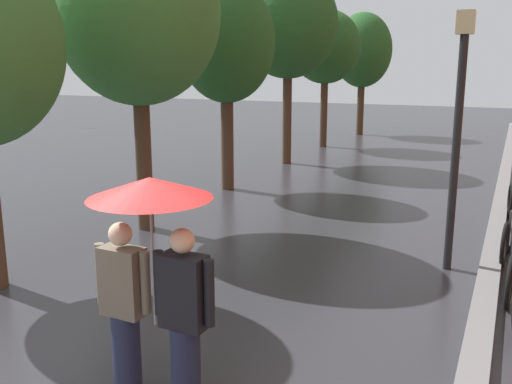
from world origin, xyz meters
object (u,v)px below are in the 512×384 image
Objects in this scene: street_tree_2 at (226,43)px; street_tree_5 at (363,51)px; street_tree_1 at (137,13)px; street_lamp_post at (458,122)px; street_tree_4 at (325,47)px; street_tree_3 at (288,25)px; couple_under_umbrella at (152,263)px.

street_tree_2 is 0.97× the size of street_tree_5.
street_lamp_post is at bearing 0.62° from street_tree_1.
street_lamp_post is at bearing -63.87° from street_tree_4.
street_tree_3 is (-0.22, 7.80, 0.24)m from street_tree_1.
street_tree_1 is at bearing -87.07° from street_tree_2.
street_tree_3 is 9.77m from street_lamp_post.
couple_under_umbrella is at bearing -112.25° from street_lamp_post.
street_tree_4 is (-0.32, 11.75, -0.31)m from street_tree_1.
street_tree_3 is 13.38m from couple_under_umbrella.
street_tree_1 is 6.39m from couple_under_umbrella.
street_tree_2 is at bearing -90.88° from street_tree_5.
street_tree_2 is at bearing 113.17° from couple_under_umbrella.
street_tree_2 reaches higher than street_lamp_post.
street_tree_1 is at bearing -88.44° from street_tree_4.
street_tree_5 reaches higher than couple_under_umbrella.
street_tree_4 reaches higher than street_lamp_post.
couple_under_umbrella is at bearing -54.11° from street_tree_1.
street_tree_5 is (0.19, 12.17, 0.03)m from street_tree_2.
street_tree_5 is at bearing 90.01° from street_tree_1.
street_tree_5 is 2.41× the size of couple_under_umbrella.
street_tree_5 is (0.32, 4.15, -0.05)m from street_tree_4.
couple_under_umbrella is 5.28m from street_lamp_post.
street_tree_3 reaches higher than street_tree_1.
street_tree_5 is 21.06m from couple_under_umbrella.
couple_under_umbrella is (3.64, -8.50, -2.13)m from street_tree_2.
street_tree_5 is 1.36× the size of street_lamp_post.
street_tree_2 is (-0.19, 3.74, -0.39)m from street_tree_1.
street_tree_3 reaches higher than couple_under_umbrella.
street_tree_4 is at bearing 91.37° from street_tree_3.
street_tree_5 is at bearing 108.89° from street_lamp_post.
street_tree_4 is (-0.13, 8.02, 0.08)m from street_tree_2.
street_tree_1 is 2.61× the size of couple_under_umbrella.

